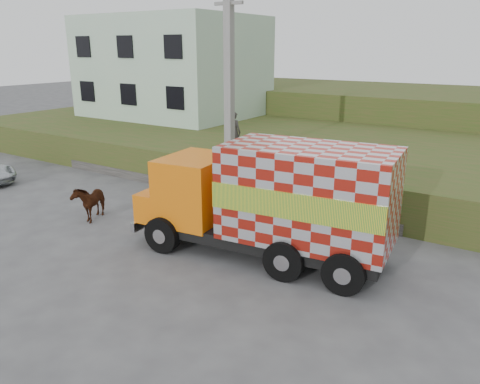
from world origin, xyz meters
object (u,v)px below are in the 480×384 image
Objects in this scene: cargo_truck at (273,200)px; pedestrian at (234,132)px; cow at (90,201)px; utility_pole at (229,92)px.

pedestrian is at bearing 126.37° from cargo_truck.
cow is at bearing 179.75° from cargo_truck.
cargo_truck is 6.94m from cow.
pedestrian is at bearing 115.84° from utility_pole.
cargo_truck is at bearing 132.80° from pedestrian.
cargo_truck is at bearing -18.41° from cow.
utility_pole is at bearing 38.09° from cow.
pedestrian is (-4.83, 5.26, 0.65)m from cargo_truck.
cargo_truck is (4.29, -4.14, -2.39)m from utility_pole.
utility_pole is 4.78× the size of pedestrian.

